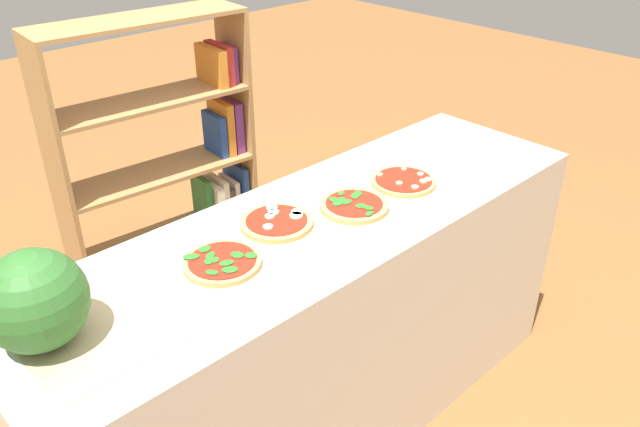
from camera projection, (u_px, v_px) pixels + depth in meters
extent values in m
plane|color=brown|center=(320.00, 420.00, 2.55)|extent=(12.00, 12.00, 0.00)
cube|color=beige|center=(320.00, 329.00, 2.32)|extent=(2.14, 0.63, 0.93)
cube|color=tan|center=(320.00, 219.00, 2.08)|extent=(1.95, 0.41, 0.00)
cylinder|color=tan|center=(222.00, 263.00, 1.85)|extent=(0.23, 0.23, 0.02)
cylinder|color=#AD2314|center=(222.00, 260.00, 1.84)|extent=(0.20, 0.20, 0.00)
ellipsoid|color=#286B23|center=(209.00, 261.00, 1.83)|extent=(0.04, 0.04, 0.00)
ellipsoid|color=#286B23|center=(191.00, 256.00, 1.85)|extent=(0.06, 0.05, 0.00)
ellipsoid|color=#286B23|center=(205.00, 249.00, 1.89)|extent=(0.04, 0.04, 0.00)
ellipsoid|color=#286B23|center=(237.00, 255.00, 1.86)|extent=(0.05, 0.05, 0.00)
ellipsoid|color=#286B23|center=(251.00, 255.00, 1.86)|extent=(0.05, 0.05, 0.00)
ellipsoid|color=#286B23|center=(227.00, 263.00, 1.82)|extent=(0.05, 0.04, 0.00)
ellipsoid|color=#286B23|center=(214.00, 260.00, 1.84)|extent=(0.04, 0.04, 0.00)
ellipsoid|color=#286B23|center=(212.00, 272.00, 1.78)|extent=(0.04, 0.05, 0.00)
ellipsoid|color=#286B23|center=(210.00, 255.00, 1.86)|extent=(0.05, 0.04, 0.00)
ellipsoid|color=#286B23|center=(230.00, 269.00, 1.79)|extent=(0.06, 0.06, 0.00)
cylinder|color=tan|center=(277.00, 223.00, 2.04)|extent=(0.24, 0.24, 0.02)
cylinder|color=#AD2314|center=(277.00, 220.00, 2.04)|extent=(0.20, 0.20, 0.00)
cylinder|color=#EFE5CC|center=(297.00, 212.00, 2.07)|extent=(0.04, 0.04, 0.00)
cylinder|color=#EFE5CC|center=(272.00, 208.00, 2.10)|extent=(0.04, 0.04, 0.00)
cylinder|color=#EFE5CC|center=(270.00, 216.00, 2.05)|extent=(0.03, 0.03, 0.00)
cylinder|color=#EFE5CC|center=(268.00, 227.00, 1.99)|extent=(0.03, 0.03, 0.00)
cylinder|color=#EFE5CC|center=(296.00, 215.00, 2.06)|extent=(0.04, 0.04, 0.00)
cylinder|color=#EFE5CC|center=(273.00, 212.00, 2.07)|extent=(0.04, 0.04, 0.00)
cylinder|color=tan|center=(354.00, 206.00, 2.14)|extent=(0.23, 0.23, 0.02)
cylinder|color=#AD2314|center=(354.00, 203.00, 2.13)|extent=(0.19, 0.19, 0.00)
ellipsoid|color=#286B23|center=(358.00, 195.00, 2.18)|extent=(0.04, 0.03, 0.00)
ellipsoid|color=#286B23|center=(369.00, 213.00, 2.07)|extent=(0.04, 0.03, 0.00)
ellipsoid|color=#286B23|center=(356.00, 196.00, 2.17)|extent=(0.05, 0.05, 0.00)
ellipsoid|color=#286B23|center=(342.00, 200.00, 2.15)|extent=(0.04, 0.04, 0.00)
ellipsoid|color=#286B23|center=(361.00, 206.00, 2.11)|extent=(0.04, 0.04, 0.00)
ellipsoid|color=#286B23|center=(334.00, 199.00, 2.15)|extent=(0.03, 0.04, 0.00)
ellipsoid|color=#286B23|center=(341.00, 193.00, 2.19)|extent=(0.04, 0.03, 0.00)
ellipsoid|color=#286B23|center=(338.00, 203.00, 2.13)|extent=(0.05, 0.04, 0.00)
ellipsoid|color=#286B23|center=(347.00, 202.00, 2.13)|extent=(0.04, 0.03, 0.00)
ellipsoid|color=#286B23|center=(368.00, 208.00, 2.10)|extent=(0.04, 0.05, 0.00)
ellipsoid|color=#286B23|center=(357.00, 193.00, 2.19)|extent=(0.05, 0.05, 0.00)
cylinder|color=tan|center=(404.00, 182.00, 2.30)|extent=(0.23, 0.23, 0.01)
cylinder|color=#AD2314|center=(404.00, 179.00, 2.29)|extent=(0.21, 0.21, 0.00)
cylinder|color=#C6B28E|center=(415.00, 187.00, 2.23)|extent=(0.03, 0.03, 0.01)
cylinder|color=#C6B28E|center=(423.00, 181.00, 2.27)|extent=(0.03, 0.03, 0.01)
cylinder|color=#C6B28E|center=(404.00, 169.00, 2.36)|extent=(0.02, 0.02, 0.01)
cylinder|color=#C6B28E|center=(399.00, 183.00, 2.26)|extent=(0.02, 0.02, 0.01)
cylinder|color=#C6B28E|center=(428.00, 179.00, 2.28)|extent=(0.03, 0.03, 0.01)
cylinder|color=#C6B28E|center=(380.00, 174.00, 2.32)|extent=(0.02, 0.02, 0.01)
cylinder|color=#C6B28E|center=(420.00, 174.00, 2.32)|extent=(0.02, 0.02, 0.01)
sphere|color=#2D6628|center=(35.00, 300.00, 1.50)|extent=(0.25, 0.25, 0.25)
cube|color=#A87A47|center=(240.00, 148.00, 3.16)|extent=(0.04, 0.27, 1.40)
cube|color=#A87A47|center=(63.00, 202.00, 2.68)|extent=(0.04, 0.27, 1.40)
cube|color=#A87A47|center=(176.00, 293.00, 3.26)|extent=(0.88, 0.33, 0.02)
cube|color=#2D753D|center=(240.00, 246.00, 3.42)|extent=(0.05, 0.21, 0.23)
cube|color=orange|center=(233.00, 248.00, 3.39)|extent=(0.06, 0.19, 0.24)
cube|color=#47423D|center=(227.00, 256.00, 3.39)|extent=(0.05, 0.23, 0.17)
cube|color=silver|center=(219.00, 257.00, 3.35)|extent=(0.05, 0.15, 0.20)
cube|color=#2D753D|center=(212.00, 260.00, 3.33)|extent=(0.04, 0.19, 0.20)
cube|color=#A87A47|center=(168.00, 236.00, 3.09)|extent=(0.88, 0.33, 0.02)
cube|color=#234799|center=(236.00, 187.00, 3.24)|extent=(0.04, 0.21, 0.26)
cube|color=silver|center=(230.00, 195.00, 3.24)|extent=(0.04, 0.16, 0.19)
cube|color=#47423D|center=(224.00, 199.00, 3.22)|extent=(0.05, 0.17, 0.16)
cube|color=silver|center=(218.00, 196.00, 3.19)|extent=(0.04, 0.20, 0.22)
cube|color=silver|center=(211.00, 200.00, 3.17)|extent=(0.06, 0.23, 0.20)
cube|color=#2D753D|center=(203.00, 199.00, 3.14)|extent=(0.05, 0.16, 0.24)
cube|color=#A87A47|center=(159.00, 172.00, 2.92)|extent=(0.88, 0.33, 0.02)
cube|color=#753384|center=(230.00, 125.00, 3.07)|extent=(0.06, 0.18, 0.25)
cube|color=orange|center=(222.00, 126.00, 3.04)|extent=(0.05, 0.19, 0.25)
cube|color=#234799|center=(215.00, 134.00, 3.03)|extent=(0.05, 0.17, 0.20)
cube|color=#A87A47|center=(149.00, 101.00, 2.75)|extent=(0.88, 0.33, 0.02)
cube|color=#753384|center=(227.00, 63.00, 2.92)|extent=(0.04, 0.15, 0.16)
cube|color=#B22823|center=(220.00, 63.00, 2.90)|extent=(0.05, 0.20, 0.18)
cube|color=orange|center=(211.00, 66.00, 2.88)|extent=(0.06, 0.22, 0.17)
cube|color=#A87A47|center=(137.00, 20.00, 2.57)|extent=(0.88, 0.33, 0.02)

